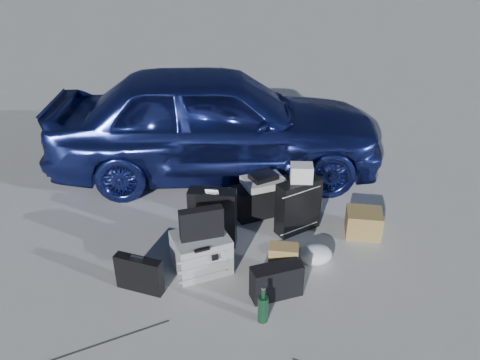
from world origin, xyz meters
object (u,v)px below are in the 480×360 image
(duffel_bag, at_px, (265,199))
(suitcase_right, at_px, (298,206))
(cardboard_box, at_px, (363,223))
(car, at_px, (216,121))
(briefcase, at_px, (139,274))
(suitcase_left, at_px, (213,217))
(pelican_case, at_px, (201,252))
(green_bottle, at_px, (263,305))

(duffel_bag, bearing_deg, suitcase_right, -69.25)
(cardboard_box, bearing_deg, car, 129.24)
(duffel_bag, relative_size, cardboard_box, 1.93)
(briefcase, distance_m, suitcase_left, 0.94)
(pelican_case, bearing_deg, cardboard_box, -3.47)
(duffel_bag, distance_m, cardboard_box, 1.09)
(pelican_case, relative_size, briefcase, 1.14)
(pelican_case, distance_m, cardboard_box, 1.73)
(green_bottle, bearing_deg, car, 92.02)
(suitcase_right, bearing_deg, duffel_bag, 101.97)
(briefcase, bearing_deg, green_bottle, -0.35)
(car, relative_size, green_bottle, 12.32)
(car, bearing_deg, pelican_case, 175.71)
(cardboard_box, distance_m, green_bottle, 1.65)
(briefcase, xyz_separation_m, cardboard_box, (2.25, 0.55, -0.04))
(suitcase_right, height_order, cardboard_box, suitcase_right)
(pelican_case, distance_m, briefcase, 0.60)
(suitcase_right, xyz_separation_m, green_bottle, (-0.60, -1.25, -0.12))
(duffel_bag, bearing_deg, pelican_case, -145.72)
(suitcase_left, distance_m, duffel_bag, 0.81)
(briefcase, relative_size, cardboard_box, 1.22)
(briefcase, bearing_deg, duffel_bag, 67.37)
(pelican_case, distance_m, suitcase_left, 0.43)
(car, height_order, pelican_case, car)
(car, distance_m, green_bottle, 2.79)
(car, bearing_deg, duffel_bag, -153.64)
(pelican_case, xyz_separation_m, briefcase, (-0.55, -0.22, -0.01))
(briefcase, distance_m, green_bottle, 1.12)
(cardboard_box, xyz_separation_m, green_bottle, (-1.26, -1.07, 0.03))
(pelican_case, relative_size, green_bottle, 1.48)
(suitcase_left, height_order, duffel_bag, suitcase_left)
(duffel_bag, height_order, cardboard_box, duffel_bag)
(suitcase_right, distance_m, green_bottle, 1.39)
(pelican_case, relative_size, cardboard_box, 1.39)
(pelican_case, height_order, green_bottle, pelican_case)
(car, xyz_separation_m, cardboard_box, (1.36, -1.66, -0.56))
(briefcase, bearing_deg, suitcase_left, 68.28)
(cardboard_box, bearing_deg, suitcase_left, 177.97)
(duffel_bag, xyz_separation_m, cardboard_box, (0.94, -0.56, -0.04))
(cardboard_box, bearing_deg, suitcase_right, 165.37)
(duffel_bag, relative_size, green_bottle, 2.06)
(pelican_case, xyz_separation_m, green_bottle, (0.44, -0.74, -0.01))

